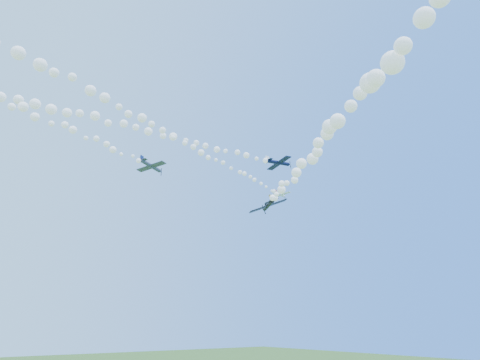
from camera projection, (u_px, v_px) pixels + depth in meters
plane_white at (280, 195)px, 117.77m from camera, size 6.02×6.36×1.66m
smoke_trail_white at (184, 142)px, 82.85m from camera, size 78.88×30.87×2.65m
plane_navy at (279, 163)px, 102.35m from camera, size 8.05×8.43×2.15m
smoke_trail_navy at (102, 120)px, 80.46m from camera, size 83.31×10.57×3.10m
plane_grey at (151, 166)px, 86.62m from camera, size 6.90×7.28×2.68m
plane_black at (268, 205)px, 75.80m from camera, size 7.00×6.97×2.93m
smoke_trail_black at (346, 114)px, 42.45m from camera, size 32.55×60.03×2.96m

